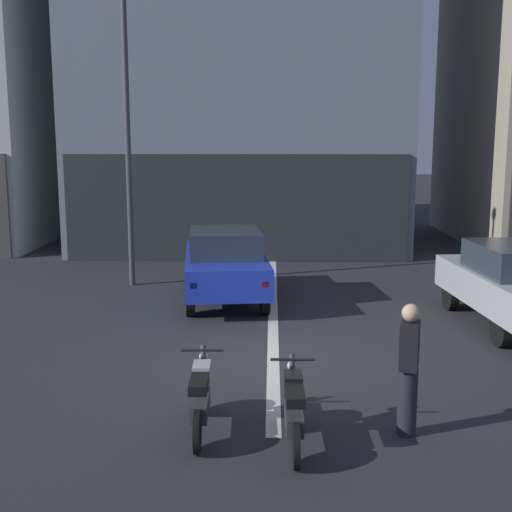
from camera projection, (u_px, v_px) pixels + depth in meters
name	position (u px, v px, depth m)	size (l,w,h in m)	color
ground_plane	(273.00, 359.00, 11.17)	(120.00, 120.00, 0.00)	#2B2B30
lane_centre_line	(273.00, 283.00, 17.07)	(0.20, 18.00, 0.01)	silver
car_blue_crossing_near	(225.00, 262.00, 15.05)	(2.21, 4.27, 1.64)	black
street_lamp	(127.00, 107.00, 16.09)	(0.36, 0.36, 7.30)	#47474C
motorcycle_silver_row_leftmost	(201.00, 397.00, 8.33)	(0.55, 1.67, 0.98)	black
motorcycle_black_row_left_mid	(294.00, 408.00, 7.97)	(0.55, 1.67, 0.98)	black
person_by_motorcycles	(409.00, 369.00, 8.18)	(0.31, 0.41, 1.67)	#23232D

